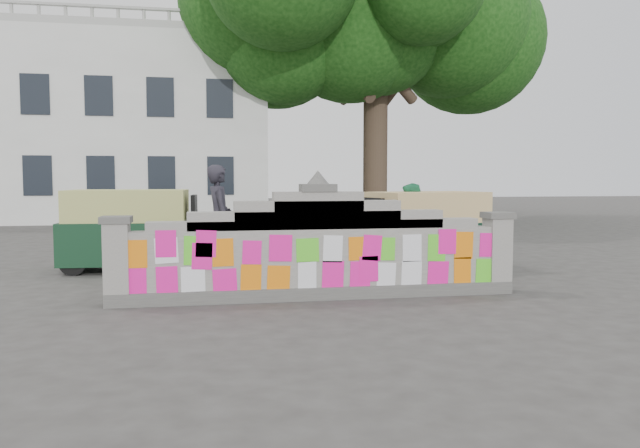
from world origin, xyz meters
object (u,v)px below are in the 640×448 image
(rickshaw_left, at_px, (132,229))
(cyclist_bike, at_px, (219,253))
(pedestrian, at_px, (412,226))
(cyclist_rider, at_px, (219,232))
(rickshaw_right, at_px, (424,229))

(rickshaw_left, bearing_deg, cyclist_bike, -46.26)
(pedestrian, bearing_deg, cyclist_rider, -89.84)
(rickshaw_left, relative_size, rickshaw_right, 1.01)
(cyclist_bike, distance_m, pedestrian, 4.19)
(cyclist_bike, relative_size, cyclist_rider, 1.12)
(cyclist_rider, xyz_separation_m, pedestrian, (4.01, 1.18, -0.05))
(rickshaw_right, bearing_deg, pedestrian, -63.89)
(pedestrian, distance_m, rickshaw_right, 0.30)
(pedestrian, distance_m, rickshaw_left, 5.77)
(rickshaw_right, bearing_deg, cyclist_bike, -2.07)
(cyclist_rider, bearing_deg, rickshaw_right, -86.89)
(pedestrian, relative_size, rickshaw_left, 0.59)
(rickshaw_right, bearing_deg, cyclist_rider, -2.07)
(pedestrian, height_order, rickshaw_left, pedestrian)
(cyclist_bike, relative_size, rickshaw_right, 0.70)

